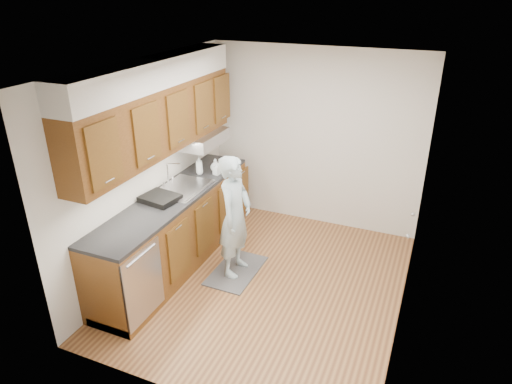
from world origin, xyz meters
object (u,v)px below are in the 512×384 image
(person, at_px, (235,209))
(soap_bottle_b, at_px, (216,168))
(dish_rack, at_px, (160,198))
(soap_bottle_a, at_px, (199,165))
(soap_bottle_c, at_px, (215,165))

(person, bearing_deg, soap_bottle_b, 40.62)
(dish_rack, bearing_deg, soap_bottle_b, 84.61)
(person, relative_size, soap_bottle_b, 9.90)
(soap_bottle_a, relative_size, soap_bottle_b, 1.45)
(person, xyz_separation_m, dish_rack, (-0.81, -0.29, 0.11))
(person, height_order, soap_bottle_c, person)
(soap_bottle_c, bearing_deg, soap_bottle_b, -55.21)
(person, height_order, soap_bottle_a, person)
(soap_bottle_a, bearing_deg, soap_bottle_b, 15.74)
(soap_bottle_a, height_order, dish_rack, soap_bottle_a)
(soap_bottle_a, distance_m, soap_bottle_b, 0.23)
(person, distance_m, dish_rack, 0.87)
(person, height_order, dish_rack, person)
(dish_rack, bearing_deg, person, 28.26)
(soap_bottle_a, distance_m, soap_bottle_c, 0.22)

